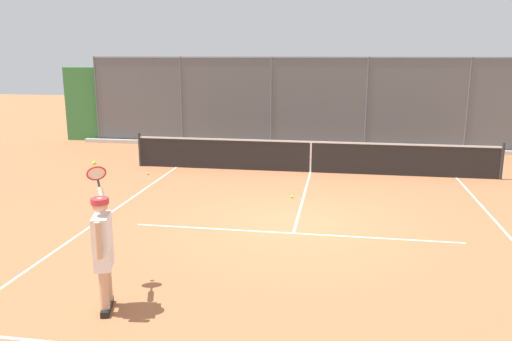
% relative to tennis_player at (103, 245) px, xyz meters
% --- Properties ---
extents(ground_plane, '(60.00, 60.00, 0.00)m').
position_rel_tennis_player_xyz_m(ground_plane, '(-2.32, -4.15, -0.97)').
color(ground_plane, '#B76B42').
extents(court_line_markings, '(8.52, 9.95, 0.01)m').
position_rel_tennis_player_xyz_m(court_line_markings, '(-2.32, -3.22, -0.96)').
color(court_line_markings, white).
rests_on(court_line_markings, ground).
extents(fence_backdrop, '(20.62, 1.37, 3.39)m').
position_rel_tennis_player_xyz_m(fence_backdrop, '(-2.32, -13.67, 0.51)').
color(fence_backdrop, '#565B60').
rests_on(fence_backdrop, ground).
extents(tennis_net, '(10.95, 0.09, 1.07)m').
position_rel_tennis_player_xyz_m(tennis_net, '(-2.32, -9.01, -0.47)').
color(tennis_net, '#2D2D2D').
rests_on(tennis_net, ground).
extents(tennis_player, '(0.75, 1.27, 1.94)m').
position_rel_tennis_player_xyz_m(tennis_player, '(0.00, 0.00, 0.00)').
color(tennis_player, black).
rests_on(tennis_player, ground).
extents(tennis_ball_near_net, '(0.07, 0.07, 0.07)m').
position_rel_tennis_player_xyz_m(tennis_ball_near_net, '(2.44, -7.89, -0.93)').
color(tennis_ball_near_net, '#D6E042').
rests_on(tennis_ball_near_net, ground).
extents(tennis_ball_by_sideline, '(0.07, 0.07, 0.07)m').
position_rel_tennis_player_xyz_m(tennis_ball_by_sideline, '(-2.04, -6.11, -0.93)').
color(tennis_ball_by_sideline, '#D6E042').
rests_on(tennis_ball_by_sideline, ground).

